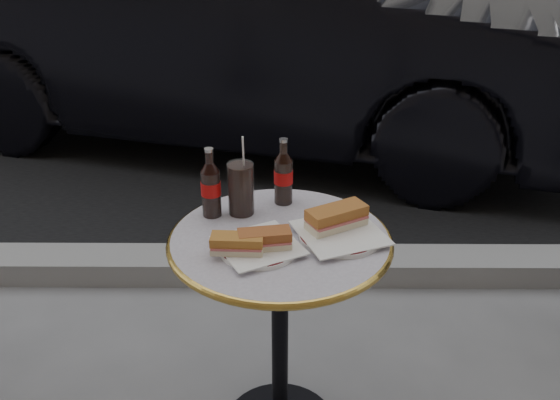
{
  "coord_description": "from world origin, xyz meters",
  "views": [
    {
      "loc": [
        0.01,
        -1.48,
        1.6
      ],
      "look_at": [
        0.0,
        0.05,
        0.82
      ],
      "focal_mm": 40.0,
      "sensor_mm": 36.0,
      "label": 1
    }
  ],
  "objects_px": {
    "plate_right": "(340,235)",
    "cola_bottle_right": "(283,171)",
    "bistro_table": "(280,341)",
    "parked_car": "(246,29)",
    "plate_left": "(258,248)",
    "cola_bottle_left": "(211,182)",
    "cola_glass": "(241,188)"
  },
  "relations": [
    {
      "from": "bistro_table",
      "to": "parked_car",
      "type": "relative_size",
      "value": 0.16
    },
    {
      "from": "bistro_table",
      "to": "parked_car",
      "type": "height_order",
      "value": "parked_car"
    },
    {
      "from": "plate_left",
      "to": "cola_bottle_right",
      "type": "xyz_separation_m",
      "value": [
        0.07,
        0.28,
        0.1
      ]
    },
    {
      "from": "cola_glass",
      "to": "cola_bottle_right",
      "type": "bearing_deg",
      "value": 29.24
    },
    {
      "from": "cola_bottle_right",
      "to": "parked_car",
      "type": "relative_size",
      "value": 0.05
    },
    {
      "from": "bistro_table",
      "to": "plate_left",
      "type": "xyz_separation_m",
      "value": [
        -0.06,
        -0.07,
        0.37
      ]
    },
    {
      "from": "cola_bottle_right",
      "to": "cola_glass",
      "type": "xyz_separation_m",
      "value": [
        -0.12,
        -0.07,
        -0.02
      ]
    },
    {
      "from": "plate_left",
      "to": "plate_right",
      "type": "relative_size",
      "value": 0.92
    },
    {
      "from": "bistro_table",
      "to": "parked_car",
      "type": "distance_m",
      "value": 2.69
    },
    {
      "from": "plate_left",
      "to": "plate_right",
      "type": "height_order",
      "value": "plate_right"
    },
    {
      "from": "plate_right",
      "to": "parked_car",
      "type": "relative_size",
      "value": 0.05
    },
    {
      "from": "cola_bottle_right",
      "to": "cola_glass",
      "type": "bearing_deg",
      "value": -150.76
    },
    {
      "from": "parked_car",
      "to": "cola_glass",
      "type": "bearing_deg",
      "value": -161.79
    },
    {
      "from": "bistro_table",
      "to": "parked_car",
      "type": "xyz_separation_m",
      "value": [
        -0.24,
        2.65,
        0.39
      ]
    },
    {
      "from": "cola_glass",
      "to": "plate_right",
      "type": "bearing_deg",
      "value": -27.03
    },
    {
      "from": "plate_right",
      "to": "cola_bottle_right",
      "type": "relative_size",
      "value": 1.11
    },
    {
      "from": "bistro_table",
      "to": "cola_bottle_right",
      "type": "xyz_separation_m",
      "value": [
        0.01,
        0.21,
        0.47
      ]
    },
    {
      "from": "plate_right",
      "to": "plate_left",
      "type": "bearing_deg",
      "value": -163.47
    },
    {
      "from": "cola_bottle_right",
      "to": "plate_right",
      "type": "bearing_deg",
      "value": -53.6
    },
    {
      "from": "plate_left",
      "to": "plate_right",
      "type": "bearing_deg",
      "value": 16.53
    },
    {
      "from": "bistro_table",
      "to": "plate_right",
      "type": "bearing_deg",
      "value": -1.1
    },
    {
      "from": "bistro_table",
      "to": "cola_glass",
      "type": "distance_m",
      "value": 0.48
    },
    {
      "from": "plate_right",
      "to": "cola_glass",
      "type": "distance_m",
      "value": 0.32
    },
    {
      "from": "cola_bottle_left",
      "to": "cola_glass",
      "type": "height_order",
      "value": "cola_bottle_left"
    },
    {
      "from": "plate_left",
      "to": "parked_car",
      "type": "height_order",
      "value": "parked_car"
    },
    {
      "from": "plate_right",
      "to": "cola_bottle_right",
      "type": "height_order",
      "value": "cola_bottle_right"
    },
    {
      "from": "bistro_table",
      "to": "cola_bottle_left",
      "type": "height_order",
      "value": "cola_bottle_left"
    },
    {
      "from": "parked_car",
      "to": "bistro_table",
      "type": "bearing_deg",
      "value": -159.49
    },
    {
      "from": "cola_bottle_left",
      "to": "parked_car",
      "type": "bearing_deg",
      "value": 90.89
    },
    {
      "from": "bistro_table",
      "to": "plate_right",
      "type": "height_order",
      "value": "plate_right"
    },
    {
      "from": "bistro_table",
      "to": "plate_left",
      "type": "height_order",
      "value": "plate_left"
    },
    {
      "from": "cola_bottle_right",
      "to": "bistro_table",
      "type": "bearing_deg",
      "value": -92.53
    }
  ]
}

